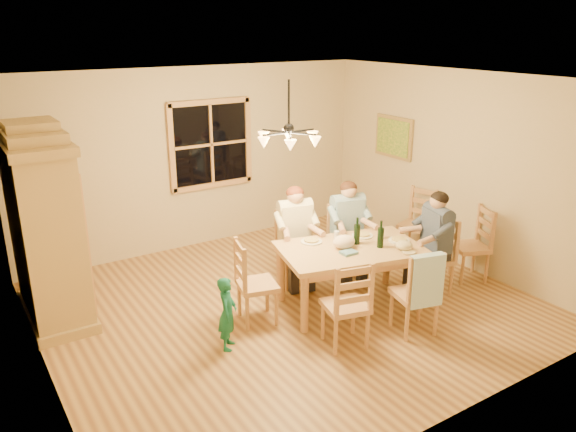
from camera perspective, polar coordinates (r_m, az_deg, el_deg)
floor at (r=6.95m, az=0.07°, el=-9.05°), size 5.50×5.50×0.00m
ceiling at (r=6.16m, az=0.08°, el=13.72°), size 5.50×5.00×0.02m
wall_back at (r=8.56m, az=-9.09°, el=5.79°), size 5.50×0.02×2.70m
wall_left at (r=5.52m, az=-24.67°, el=-3.08°), size 0.02×5.00×2.70m
wall_right at (r=8.20m, az=16.50°, el=4.66°), size 0.02×5.00×2.70m
window at (r=8.57m, az=-7.84°, el=7.23°), size 1.30×0.06×1.30m
painting at (r=8.93m, az=10.68°, el=7.87°), size 0.06×0.78×0.64m
chandelier at (r=6.25m, az=0.08°, el=8.03°), size 0.77×0.68×0.71m
armoire at (r=6.85m, az=-23.35°, el=-1.45°), size 0.66×1.40×2.30m
dining_table at (r=6.71m, az=6.36°, el=-4.02°), size 1.86×1.38×0.76m
chair_far_left at (r=7.37m, az=0.72°, el=-4.73°), size 0.53×0.51×0.99m
chair_far_right at (r=7.63m, az=5.97°, el=-3.98°), size 0.53×0.51×0.99m
chair_near_left at (r=6.07m, az=5.82°, el=-10.33°), size 0.53×0.51×0.99m
chair_near_right at (r=6.43m, az=12.66°, el=-8.95°), size 0.53×0.51×0.99m
chair_end_left at (r=6.49m, az=-3.13°, el=-8.20°), size 0.51×0.53×0.99m
chair_end_right at (r=7.39m, az=14.43°, el=-5.30°), size 0.51×0.53×0.99m
adult_woman at (r=7.17m, az=0.74°, el=-0.79°), size 0.47×0.50×0.87m
adult_plaid_man at (r=7.44m, az=6.11°, el=-0.16°), size 0.47×0.50×0.87m
adult_slate_man at (r=7.19m, az=14.78°, el=-1.38°), size 0.50×0.47×0.87m
towel at (r=6.11m, az=13.84°, el=-6.41°), size 0.39×0.19×0.58m
wine_bottle_a at (r=6.73m, az=7.02°, el=-1.50°), size 0.08×0.08×0.33m
wine_bottle_b at (r=6.67m, az=9.40°, el=-1.83°), size 0.08×0.08×0.33m
plate_woman at (r=6.79m, az=2.39°, el=-2.61°), size 0.26×0.26×0.02m
plate_plaid at (r=7.03m, az=7.57°, el=-1.98°), size 0.26×0.26×0.02m
plate_slate at (r=6.95m, az=11.23°, el=-2.45°), size 0.26×0.26×0.02m
wine_glass_a at (r=6.79m, az=4.96°, el=-2.10°), size 0.06×0.06×0.14m
wine_glass_b at (r=6.98m, az=9.47°, el=-1.72°), size 0.06×0.06×0.14m
cap at (r=6.68m, az=11.70°, el=-2.94°), size 0.20×0.20×0.11m
napkin at (r=6.48m, az=6.18°, el=-3.71°), size 0.21×0.18×0.03m
cloth_bundle at (r=6.62m, az=5.70°, el=-2.62°), size 0.28×0.22×0.15m
child at (r=5.96m, az=-6.17°, el=-9.79°), size 0.33×0.35×0.81m
chair_spare_front at (r=7.90m, az=17.88°, el=-4.02°), size 0.56×0.57×0.99m
chair_spare_back at (r=8.50m, az=12.82°, el=-1.93°), size 0.54×0.55×0.99m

